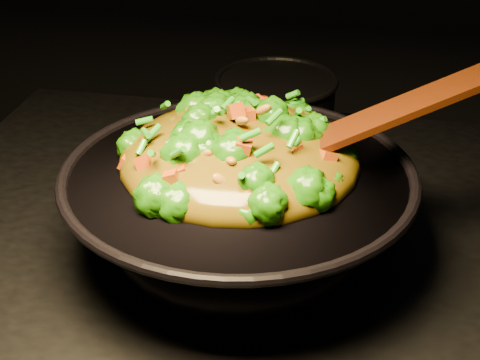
# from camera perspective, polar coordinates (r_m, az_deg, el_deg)

# --- Properties ---
(wok) EXTENTS (0.49, 0.49, 0.12)m
(wok) POSITION_cam_1_polar(r_m,az_deg,el_deg) (0.97, -0.11, -2.72)
(wok) COLOR black
(wok) RESTS_ON stovetop
(stir_fry) EXTENTS (0.35, 0.35, 0.11)m
(stir_fry) POSITION_cam_1_polar(r_m,az_deg,el_deg) (0.94, -0.04, 4.24)
(stir_fry) COLOR #216C07
(stir_fry) RESTS_ON wok
(spatula) EXTENTS (0.33, 0.14, 0.14)m
(spatula) POSITION_cam_1_polar(r_m,az_deg,el_deg) (0.94, 9.16, 4.14)
(spatula) COLOR #341106
(spatula) RESTS_ON wok
(back_pot) EXTENTS (0.25, 0.25, 0.12)m
(back_pot) POSITION_cam_1_polar(r_m,az_deg,el_deg) (1.28, 2.78, 5.59)
(back_pot) COLOR black
(back_pot) RESTS_ON stovetop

